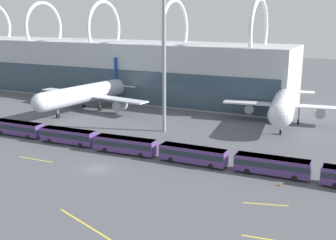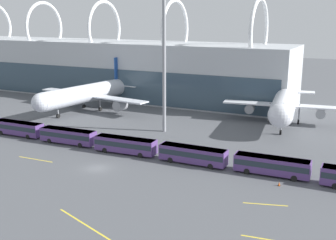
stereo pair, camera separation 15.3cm
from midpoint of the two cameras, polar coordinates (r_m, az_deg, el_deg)
ground_plane at (r=74.45m, az=-9.50°, el=-6.46°), size 440.00×440.00×0.00m
terminal_building at (r=150.28m, az=-12.43°, el=7.33°), size 148.49×22.56×30.71m
airliner_at_gate_near at (r=119.14m, az=-10.59°, el=3.61°), size 37.67×36.83×13.78m
airliner_at_gate_far at (r=105.62m, az=15.56°, el=2.32°), size 30.14×33.99×14.11m
shuttle_bus_0 at (r=98.27m, az=-19.59°, el=-0.96°), size 12.40×3.07×3.08m
shuttle_bus_1 at (r=89.00m, az=-13.34°, el=-2.02°), size 12.45×3.32×3.08m
shuttle_bus_2 at (r=81.04m, az=-5.75°, el=-3.28°), size 12.47×3.45×3.08m
shuttle_bus_3 at (r=75.20m, az=3.45°, el=-4.60°), size 12.36×2.90×3.08m
shuttle_bus_4 at (r=71.89m, az=13.95°, el=-5.89°), size 12.43×3.20×3.08m
floodlight_mast at (r=93.24m, az=-0.48°, el=8.91°), size 2.05×2.05×32.39m
lane_stripe_0 at (r=81.54m, az=-17.44°, el=-5.10°), size 7.76×0.56×0.01m
lane_stripe_1 at (r=61.70m, az=13.12°, el=-11.06°), size 6.02×1.95×0.01m
lane_stripe_3 at (r=55.99m, az=-11.17°, el=-13.67°), size 11.08×4.21×0.01m
traffic_cone_0 at (r=68.33m, az=14.88°, el=-8.36°), size 0.44×0.44×0.67m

